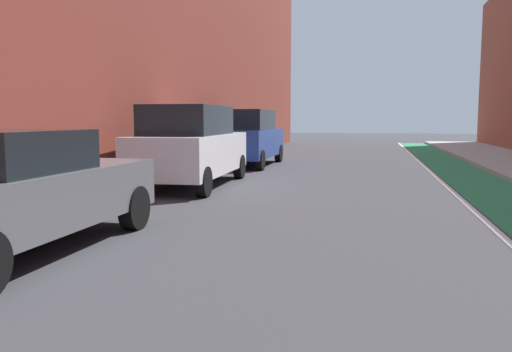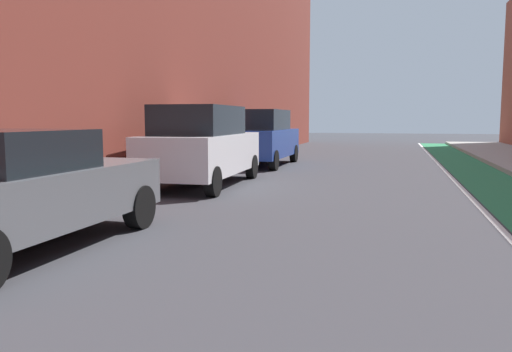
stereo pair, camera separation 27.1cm
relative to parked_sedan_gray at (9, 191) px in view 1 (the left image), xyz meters
The scene contains 7 objects.
ground_plane 8.32m from the parked_sedan_gray, 65.56° to the left, with size 95.80×95.80×0.00m, color #38383D.
bike_lane_paint 11.93m from the parked_sedan_gray, 53.33° to the left, with size 1.60×43.54×0.00m, color #2D8451.
lane_divider_stripe 11.41m from the parked_sedan_gray, 56.96° to the left, with size 0.12×43.54×0.00m, color white.
building_facade_left 10.83m from the parked_sedan_gray, 106.65° to the left, with size 4.15×43.54×10.18m.
parked_sedan_gray is the anchor object (origin of this frame).
parked_suv_white 6.57m from the parked_sedan_gray, 89.98° to the left, with size 2.01×4.70×1.98m.
parked_suv_blue 12.38m from the parked_sedan_gray, 90.00° to the left, with size 1.95×4.59×1.98m.
Camera 1 is at (0.91, 4.77, 1.67)m, focal length 36.10 mm.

